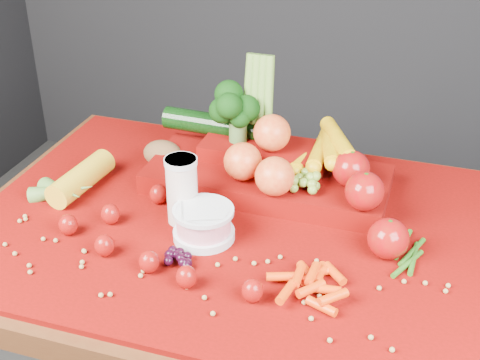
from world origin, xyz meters
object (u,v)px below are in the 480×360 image
(produce_mound, at_px, (277,164))
(milk_glass, at_px, (182,188))
(yogurt_bowl, at_px, (204,222))
(table, at_px, (237,265))

(produce_mound, bearing_deg, milk_glass, -129.33)
(produce_mound, bearing_deg, yogurt_bowl, -110.88)
(milk_glass, bearing_deg, table, 13.40)
(milk_glass, relative_size, yogurt_bowl, 1.17)
(table, distance_m, produce_mound, 0.23)
(table, xyz_separation_m, yogurt_bowl, (-0.04, -0.07, 0.14))
(milk_glass, bearing_deg, produce_mound, 50.67)
(milk_glass, distance_m, produce_mound, 0.23)
(milk_glass, relative_size, produce_mound, 0.24)
(table, bearing_deg, yogurt_bowl, -122.62)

